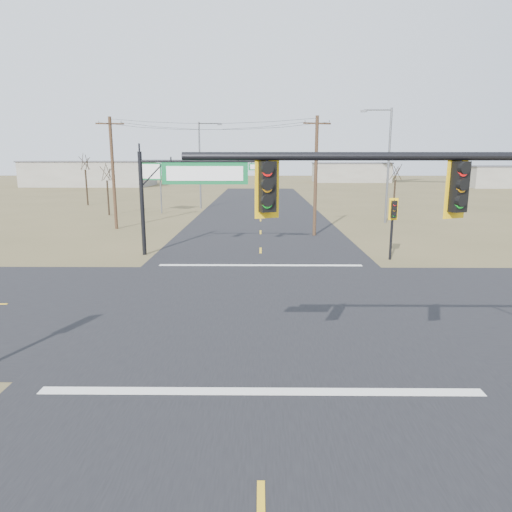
% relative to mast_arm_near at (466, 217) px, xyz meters
% --- Properties ---
extents(ground, '(320.00, 320.00, 0.00)m').
position_rel_mast_arm_near_xyz_m(ground, '(-4.33, 9.14, -4.99)').
color(ground, brown).
rests_on(ground, ground).
extents(road_ew, '(160.00, 14.00, 0.02)m').
position_rel_mast_arm_near_xyz_m(road_ew, '(-4.33, 9.14, -4.98)').
color(road_ew, black).
rests_on(road_ew, ground).
extents(road_ns, '(14.00, 160.00, 0.02)m').
position_rel_mast_arm_near_xyz_m(road_ns, '(-4.33, 9.14, -4.98)').
color(road_ns, black).
rests_on(road_ns, ground).
extents(stop_bar_near, '(12.00, 0.40, 0.01)m').
position_rel_mast_arm_near_xyz_m(stop_bar_near, '(-4.33, 1.64, -4.96)').
color(stop_bar_near, silver).
rests_on(stop_bar_near, road_ns).
extents(stop_bar_far, '(12.00, 0.40, 0.01)m').
position_rel_mast_arm_near_xyz_m(stop_bar_far, '(-4.33, 16.64, -4.96)').
color(stop_bar_far, silver).
rests_on(stop_bar_far, road_ns).
extents(mast_arm_near, '(10.34, 0.59, 6.83)m').
position_rel_mast_arm_near_xyz_m(mast_arm_near, '(0.00, 0.00, 0.00)').
color(mast_arm_near, black).
rests_on(mast_arm_near, ground).
extents(mast_arm_far, '(8.83, 0.43, 6.66)m').
position_rel_mast_arm_near_xyz_m(mast_arm_far, '(-8.91, 19.80, -0.16)').
color(mast_arm_far, black).
rests_on(mast_arm_far, ground).
extents(pedestal_signal_ne, '(0.57, 0.48, 3.88)m').
position_rel_mast_arm_near_xyz_m(pedestal_signal_ne, '(3.81, 18.28, -2.11)').
color(pedestal_signal_ne, black).
rests_on(pedestal_signal_ne, ground).
extents(utility_pole_near, '(2.26, 0.83, 9.54)m').
position_rel_mast_arm_near_xyz_m(utility_pole_near, '(0.11, 27.61, -0.03)').
color(utility_pole_near, '#452F1D').
rests_on(utility_pole_near, ground).
extents(utility_pole_far, '(2.37, 0.58, 9.79)m').
position_rel_mast_arm_near_xyz_m(utility_pole_far, '(-17.40, 31.21, 0.09)').
color(utility_pole_far, '#452F1D').
rests_on(utility_pole_far, ground).
extents(highway_sign, '(2.84, 1.35, 5.78)m').
position_rel_mast_arm_near_xyz_m(highway_sign, '(-16.99, 43.19, -0.88)').
color(highway_sign, slate).
rests_on(highway_sign, ground).
extents(streetlight_a, '(3.06, 0.50, 10.94)m').
position_rel_mast_arm_near_xyz_m(streetlight_a, '(7.79, 35.33, 1.16)').
color(streetlight_a, slate).
rests_on(streetlight_a, ground).
extents(streetlight_c, '(2.98, 0.34, 10.70)m').
position_rel_mast_arm_near_xyz_m(streetlight_c, '(-11.73, 48.68, 1.02)').
color(streetlight_c, slate).
rests_on(streetlight_c, ground).
extents(bare_tree_a, '(2.84, 2.84, 6.09)m').
position_rel_mast_arm_near_xyz_m(bare_tree_a, '(-21.41, 41.44, -0.17)').
color(bare_tree_a, black).
rests_on(bare_tree_a, ground).
extents(bare_tree_b, '(3.27, 3.27, 7.35)m').
position_rel_mast_arm_near_xyz_m(bare_tree_b, '(-28.07, 52.87, 0.89)').
color(bare_tree_b, black).
rests_on(bare_tree_b, ground).
extents(bare_tree_c, '(3.43, 3.43, 6.19)m').
position_rel_mast_arm_near_xyz_m(bare_tree_c, '(10.93, 42.70, -0.13)').
color(bare_tree_c, black).
rests_on(bare_tree_c, ground).
extents(warehouse_left, '(28.00, 14.00, 5.50)m').
position_rel_mast_arm_near_xyz_m(warehouse_left, '(-44.33, 99.14, -2.24)').
color(warehouse_left, '#9B9789').
rests_on(warehouse_left, ground).
extents(warehouse_mid, '(20.00, 12.00, 5.00)m').
position_rel_mast_arm_near_xyz_m(warehouse_mid, '(20.67, 119.14, -2.49)').
color(warehouse_mid, '#9B9789').
rests_on(warehouse_mid, ground).
extents(warehouse_right, '(18.00, 10.00, 4.50)m').
position_rel_mast_arm_near_xyz_m(warehouse_right, '(50.67, 94.14, -2.74)').
color(warehouse_right, '#9B9789').
rests_on(warehouse_right, ground).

